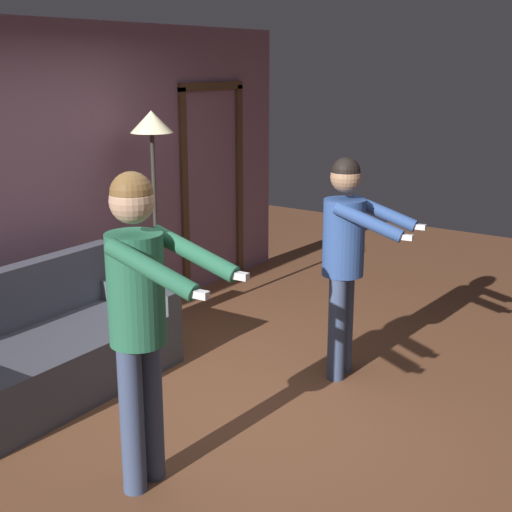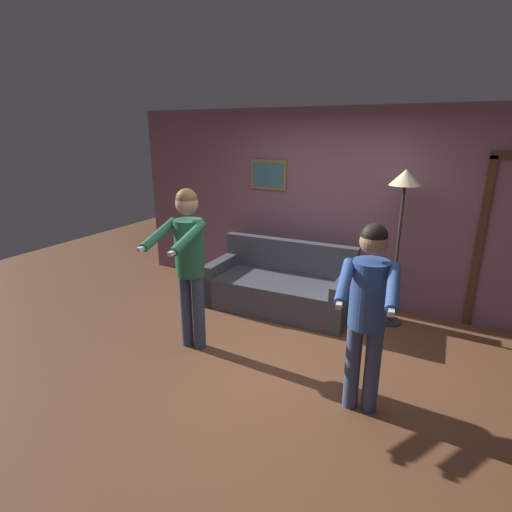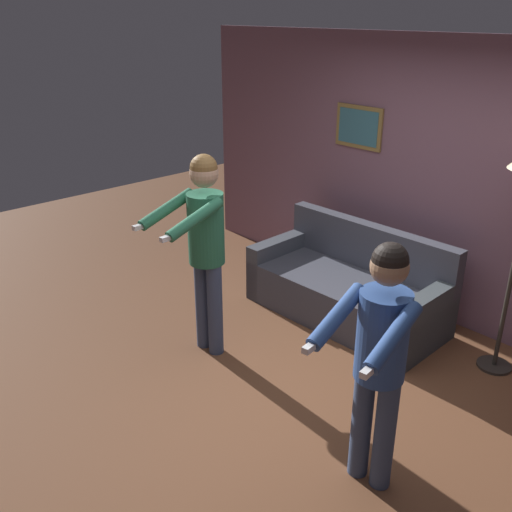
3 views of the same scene
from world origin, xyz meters
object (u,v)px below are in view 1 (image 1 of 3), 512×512
at_px(couch, 45,355).
at_px(person_standing_right, 346,248).
at_px(person_standing_left, 140,302).
at_px(torchiere_lamp, 152,146).

distance_m(couch, person_standing_right, 2.26).
bearing_deg(person_standing_left, torchiere_lamp, 41.16).
distance_m(couch, person_standing_left, 1.66).
bearing_deg(torchiere_lamp, person_standing_right, -88.49).
xyz_separation_m(couch, torchiere_lamp, (1.41, 0.22, 1.32)).
xyz_separation_m(couch, person_standing_right, (1.46, -1.58, 0.71)).
xyz_separation_m(couch, person_standing_left, (-0.43, -1.39, 0.79)).
height_order(person_standing_left, person_standing_right, person_standing_left).
height_order(couch, torchiere_lamp, torchiere_lamp).
distance_m(couch, torchiere_lamp, 1.94).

